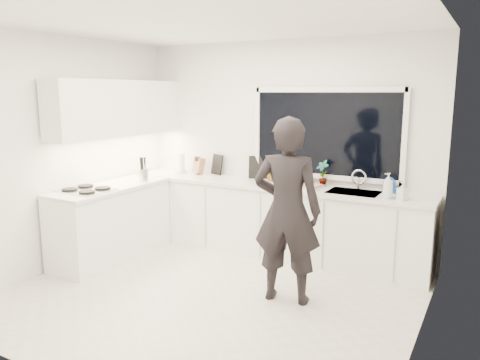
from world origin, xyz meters
The scene contains 25 objects.
floor centered at (0.00, 0.00, -0.01)m, with size 4.00×3.50×0.02m, color beige.
wall_back centered at (0.00, 1.76, 1.35)m, with size 4.00×0.02×2.70m, color white.
wall_left centered at (-2.01, 0.00, 1.35)m, with size 0.02×3.50×2.70m, color white.
wall_right centered at (2.01, 0.00, 1.35)m, with size 0.02×3.50×2.70m, color white.
ceiling centered at (0.00, 0.00, 2.71)m, with size 4.00×3.50×0.02m, color white.
window centered at (0.60, 1.73, 1.55)m, with size 1.80×0.02×1.00m, color black.
base_cabinets_back centered at (0.00, 1.45, 0.44)m, with size 3.92×0.58×0.88m, color white.
base_cabinets_left centered at (-1.67, 0.35, 0.44)m, with size 0.58×1.60×0.88m, color white.
countertop_back centered at (0.00, 1.44, 0.90)m, with size 3.94×0.62×0.04m, color silver.
countertop_left centered at (-1.67, 0.35, 0.90)m, with size 0.62×1.60×0.04m, color silver.
upper_cabinets centered at (-1.79, 0.70, 1.85)m, with size 0.34×2.10×0.70m, color white.
sink centered at (1.05, 1.45, 0.87)m, with size 0.58×0.42×0.14m, color silver.
faucet centered at (1.05, 1.65, 1.03)m, with size 0.03×0.03×0.22m, color silver.
stovetop centered at (-1.69, 0.00, 0.94)m, with size 0.56×0.48×0.03m, color black.
person centered at (0.72, 0.29, 0.92)m, with size 0.67×0.44×1.83m, color black.
pizza_tray centered at (0.43, 1.42, 0.94)m, with size 0.45×0.33×0.03m, color silver.
pizza centered at (0.43, 1.42, 0.95)m, with size 0.41×0.29×0.01m, color red.
watering_can centered at (1.41, 1.61, 0.98)m, with size 0.14×0.14×0.13m, color #134BB7.
paper_towel_roll centered at (-1.47, 1.55, 1.05)m, with size 0.11×0.11×0.26m, color white.
knife_block centered at (-1.19, 1.59, 1.03)m, with size 0.13×0.10×0.22m, color #8D5C41.
utensil_crock centered at (-1.51, 0.80, 1.00)m, with size 0.13×0.13×0.16m, color #BAB9BE.
picture_frame_large centered at (-0.95, 1.69, 1.06)m, with size 0.22×0.02×0.28m, color black.
picture_frame_small centered at (-0.31, 1.69, 1.07)m, with size 0.25×0.02×0.30m, color black.
herb_plants centered at (0.24, 1.61, 1.07)m, with size 0.90×0.24×0.33m.
soap_bottles centered at (1.51, 1.30, 1.05)m, with size 0.29×0.15×0.28m.
Camera 1 is at (2.46, -3.78, 2.05)m, focal length 35.00 mm.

